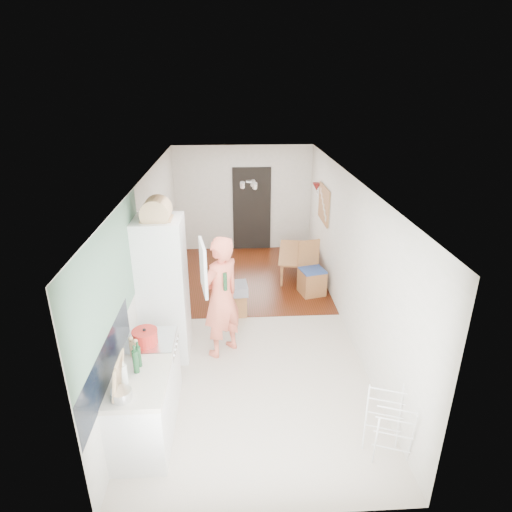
{
  "coord_description": "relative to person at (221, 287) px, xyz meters",
  "views": [
    {
      "loc": [
        -0.25,
        -6.31,
        3.88
      ],
      "look_at": [
        0.12,
        0.2,
        1.16
      ],
      "focal_mm": 30.0,
      "sensor_mm": 36.0,
      "label": 1
    }
  ],
  "objects": [
    {
      "name": "wall_sconce",
      "position": [
        1.99,
        3.34,
        0.64
      ],
      "size": [
        0.18,
        0.18,
        0.16
      ],
      "primitive_type": "cone",
      "color": "maroon",
      "rests_on": "room_shell"
    },
    {
      "name": "wood_floor_overlay",
      "position": [
        0.45,
        2.64,
        -1.1
      ],
      "size": [
        3.2,
        3.3,
        0.01
      ],
      "primitive_type": "cube",
      "color": "#571A10",
      "rests_on": "room_shell"
    },
    {
      "name": "person",
      "position": [
        0.0,
        0.0,
        0.0
      ],
      "size": [
        0.95,
        0.94,
        2.22
      ],
      "primitive_type": "imported",
      "rotation": [
        0.0,
        0.0,
        3.91
      ],
      "color": "#F27157",
      "rests_on": "floor"
    },
    {
      "name": "bottle_c",
      "position": [
        -0.98,
        -1.81,
        -0.08
      ],
      "size": [
        0.11,
        0.11,
        0.22
      ],
      "primitive_type": "cylinder",
      "rotation": [
        0.0,
        0.0,
        0.32
      ],
      "color": "silver",
      "rests_on": "worktop"
    },
    {
      "name": "fridge_housing",
      "position": [
        -0.82,
        0.01,
        -0.03
      ],
      "size": [
        0.66,
        0.66,
        2.15
      ],
      "primitive_type": "cube",
      "color": "white",
      "rests_on": "room_shell"
    },
    {
      "name": "fridge_door",
      "position": [
        -0.21,
        -0.29,
        0.44
      ],
      "size": [
        0.14,
        0.56,
        0.7
      ],
      "primitive_type": "cube",
      "rotation": [
        0.0,
        0.0,
        -1.4
      ],
      "color": "white",
      "rests_on": "room_shell"
    },
    {
      "name": "stool",
      "position": [
        0.23,
        1.12,
        -0.89
      ],
      "size": [
        0.37,
        0.37,
        0.44
      ],
      "primitive_type": null,
      "rotation": [
        0.0,
        0.0,
        0.11
      ],
      "color": "#A26533",
      "rests_on": "floor"
    },
    {
      "name": "chopping_boards",
      "position": [
        -0.98,
        -1.96,
        0.02
      ],
      "size": [
        0.08,
        0.3,
        0.41
      ],
      "primitive_type": null,
      "rotation": [
        0.0,
        0.0,
        0.11
      ],
      "color": "#DBBE80",
      "rests_on": "worktop"
    },
    {
      "name": "steel_pan",
      "position": [
        -0.95,
        -2.06,
        -0.14
      ],
      "size": [
        0.23,
        0.23,
        0.11
      ],
      "primitive_type": "cylinder",
      "rotation": [
        0.0,
        0.0,
        0.1
      ],
      "color": "silver",
      "rests_on": "worktop"
    },
    {
      "name": "red_casserole",
      "position": [
        -0.89,
        -1.09,
        -0.1
      ],
      "size": [
        0.37,
        0.37,
        0.18
      ],
      "primitive_type": "cylinder",
      "rotation": [
        0.0,
        0.0,
        -0.25
      ],
      "color": "red",
      "rests_on": "cooker_top"
    },
    {
      "name": "bottle_a",
      "position": [
        -0.88,
        -1.64,
        -0.05
      ],
      "size": [
        0.08,
        0.08,
        0.27
      ],
      "primitive_type": "cylinder",
      "rotation": [
        0.0,
        0.0,
        0.21
      ],
      "color": "#194223",
      "rests_on": "worktop"
    },
    {
      "name": "pinboard",
      "position": [
        2.03,
        2.69,
        0.44
      ],
      "size": [
        0.03,
        0.9,
        0.7
      ],
      "primitive_type": "cube",
      "color": "tan",
      "rests_on": "room_shell"
    },
    {
      "name": "fridge_interior",
      "position": [
        -0.51,
        0.01,
        0.44
      ],
      "size": [
        0.02,
        0.52,
        0.66
      ],
      "primitive_type": "cube",
      "color": "white",
      "rests_on": "room_shell"
    },
    {
      "name": "cooker_top",
      "position": [
        -0.85,
        -1.01,
        -0.21
      ],
      "size": [
        0.6,
        0.6,
        0.04
      ],
      "primitive_type": "cube",
      "color": "silver",
      "rests_on": "room_shell"
    },
    {
      "name": "range_cooker",
      "position": [
        -0.85,
        -1.01,
        -0.67
      ],
      "size": [
        0.6,
        0.6,
        0.88
      ],
      "primitive_type": "cube",
      "color": "white",
      "rests_on": "room_shell"
    },
    {
      "name": "base_cabinet",
      "position": [
        -0.85,
        -1.76,
        -0.68
      ],
      "size": [
        0.6,
        0.9,
        0.86
      ],
      "primitive_type": "cube",
      "color": "white",
      "rests_on": "room_shell"
    },
    {
      "name": "bread_bin",
      "position": [
        -0.81,
        -0.04,
        1.15
      ],
      "size": [
        0.44,
        0.42,
        0.21
      ],
      "primitive_type": null,
      "rotation": [
        0.0,
        0.0,
        0.11
      ],
      "color": "#DBBE80",
      "rests_on": "fridge_housing"
    },
    {
      "name": "pepper_mill_front",
      "position": [
        -0.99,
        -1.33,
        -0.09
      ],
      "size": [
        0.06,
        0.06,
        0.2
      ],
      "primitive_type": "cylinder",
      "rotation": [
        0.0,
        0.0,
        0.22
      ],
      "color": "#DBBE80",
      "rests_on": "worktop"
    },
    {
      "name": "sage_wall_panel",
      "position": [
        -1.14,
        -1.21,
        0.74
      ],
      "size": [
        0.02,
        3.0,
        1.3
      ],
      "primitive_type": "cube",
      "color": "slate",
      "rests_on": "room_shell"
    },
    {
      "name": "dining_table",
      "position": [
        1.59,
        2.74,
        -0.89
      ],
      "size": [
        0.85,
        1.3,
        0.43
      ],
      "primitive_type": "imported",
      "rotation": [
        0.0,
        0.0,
        1.43
      ],
      "color": "#A26533",
      "rests_on": "floor"
    },
    {
      "name": "pinboard_frame",
      "position": [
        2.01,
        2.69,
        0.44
      ],
      "size": [
        0.0,
        0.94,
        0.74
      ],
      "primitive_type": "cube",
      "color": "#A26533",
      "rests_on": "room_shell"
    },
    {
      "name": "tile_splashback",
      "position": [
        -1.14,
        -1.76,
        0.04
      ],
      "size": [
        0.02,
        1.9,
        0.5
      ],
      "primitive_type": "cube",
      "color": "black",
      "rests_on": "room_shell"
    },
    {
      "name": "grey_drape",
      "position": [
        0.22,
        1.07,
        -0.58
      ],
      "size": [
        0.42,
        0.42,
        0.18
      ],
      "primitive_type": "cube",
      "rotation": [
        0.0,
        0.0,
        0.07
      ],
      "color": "gray",
      "rests_on": "stool"
    },
    {
      "name": "worktop",
      "position": [
        -0.85,
        -1.76,
        -0.22
      ],
      "size": [
        0.62,
        0.92,
        0.06
      ],
      "primitive_type": "cube",
      "color": "beige",
      "rests_on": "room_shell"
    },
    {
      "name": "room_shell",
      "position": [
        0.45,
        0.79,
        0.14
      ],
      "size": [
        3.2,
        7.0,
        2.5
      ],
      "primitive_type": null,
      "color": "silver",
      "rests_on": "ground"
    },
    {
      "name": "held_bottle",
      "position": [
        0.07,
        -0.13,
        0.15
      ],
      "size": [
        0.06,
        0.06,
        0.27
      ],
      "primitive_type": "cylinder",
      "color": "#194223",
      "rests_on": "person"
    },
    {
      "name": "dining_chair",
      "position": [
        1.69,
        1.81,
        -0.59
      ],
      "size": [
        0.53,
        0.53,
        1.04
      ],
      "primitive_type": null,
      "rotation": [
        0.0,
        0.0,
        0.25
      ],
      "color": "#A26533",
      "rests_on": "floor"
    },
    {
      "name": "floor",
      "position": [
        0.45,
        0.79,
        -1.11
      ],
      "size": [
        3.2,
        7.0,
        0.01
      ],
      "primitive_type": "cube",
      "color": "beige",
      "rests_on": "ground"
    },
    {
      "name": "drying_rack",
      "position": [
        1.83,
        -2.06,
        -0.71
      ],
      "size": [
        0.5,
        0.48,
        0.79
      ],
      "primitive_type": null,
      "rotation": [
        0.0,
        0.0,
        -0.34
      ],
      "color": "white",
      "rests_on": "floor"
    },
    {
      "name": "bottle_b",
      "position": [
        -0.87,
        -1.53,
        -0.06
      ],
      "size": [
        0.07,
        0.07,
        0.25
      ],
      "primitive_type": "cylinder",
      "rotation": [
        0.0,
        0.0,
        -0.21
      ],
      "color": "#194223",
      "rests_on": "worktop"
    },
    {
      "name": "doorway_recess",
      "position": [
        0.65,
        4.27,
        -0.11
      ],
      "size": [
        0.9,
        0.04,
        2.0
      ],
      "primitive_type": "cube",
      "color": "black",
      "rests_on": "room_shell"
    },
    {
      "name": "pepper_mill_back",
      "position": [
        -0.93,
        -1.39,
        -0.09
      ],
      "size": [
        0.06,
        0.06,
        0.2
      ],
      "primitive_type": "cylinder",
      "rotation": [
        0.0,
        0.0,
        -0.07
      ],
      "color": "#DBBE80",
      "rests_on": "worktop"
    }
  ]
}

